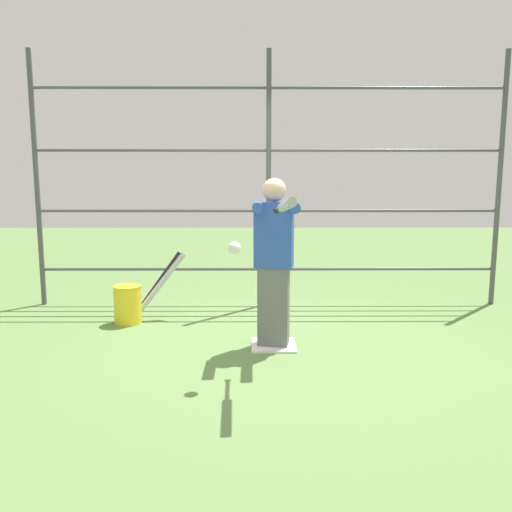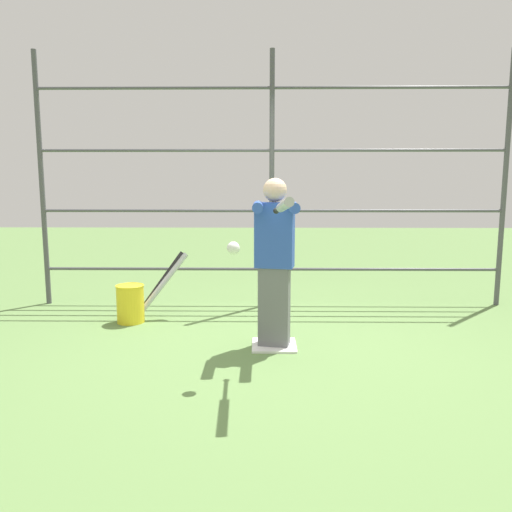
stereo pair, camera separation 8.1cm
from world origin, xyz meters
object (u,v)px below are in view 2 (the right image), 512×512
(batter, at_px, (275,258))
(softball_in_flight, at_px, (233,248))
(baseball_bat_swinging, at_px, (283,206))
(bat_bucket, at_px, (135,301))

(batter, distance_m, softball_in_flight, 0.81)
(baseball_bat_swinging, height_order, bat_bucket, baseball_bat_swinging)
(baseball_bat_swinging, distance_m, softball_in_flight, 0.51)
(baseball_bat_swinging, height_order, softball_in_flight, baseball_bat_swinging)
(baseball_bat_swinging, distance_m, bat_bucket, 2.52)
(batter, relative_size, bat_bucket, 2.03)
(softball_in_flight, relative_size, bat_bucket, 0.13)
(batter, height_order, bat_bucket, batter)
(baseball_bat_swinging, xyz_separation_m, softball_in_flight, (0.36, -0.17, -0.32))
(batter, distance_m, bat_bucket, 1.78)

